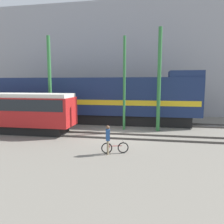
{
  "coord_description": "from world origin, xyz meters",
  "views": [
    {
      "loc": [
        2.47,
        -16.87,
        4.14
      ],
      "look_at": [
        -0.64,
        0.46,
        1.8
      ],
      "focal_mm": 35.0,
      "sensor_mm": 36.0,
      "label": 1
    }
  ],
  "objects": [
    {
      "name": "utility_pole_left",
      "position": [
        -6.85,
        2.25,
        4.2
      ],
      "size": [
        0.31,
        0.31,
        8.4
      ],
      "color": "#2D7238",
      "rests_on": "ground"
    },
    {
      "name": "ground_plane",
      "position": [
        0.0,
        0.0,
        0.0
      ],
      "size": [
        120.0,
        120.0,
        0.0
      ],
      "primitive_type": "plane",
      "color": "slate"
    },
    {
      "name": "track_near",
      "position": [
        0.0,
        -0.54,
        0.07
      ],
      "size": [
        60.0,
        1.5,
        0.14
      ],
      "color": "#47423D",
      "rests_on": "ground"
    },
    {
      "name": "streetcar",
      "position": [
        -9.18,
        -0.54,
        1.89
      ],
      "size": [
        10.95,
        2.54,
        3.3
      ],
      "color": "black",
      "rests_on": "ground"
    },
    {
      "name": "person",
      "position": [
        0.05,
        -4.76,
        1.05
      ],
      "size": [
        0.31,
        0.41,
        1.72
      ],
      "color": "#8C7A5B",
      "rests_on": "ground"
    },
    {
      "name": "bicycle",
      "position": [
        0.43,
        -4.5,
        0.33
      ],
      "size": [
        1.59,
        0.59,
        0.72
      ],
      "color": "black",
      "rests_on": "ground"
    },
    {
      "name": "building_backdrop",
      "position": [
        0.0,
        14.36,
        7.24
      ],
      "size": [
        46.51,
        6.0,
        14.47
      ],
      "color": "#99999E",
      "rests_on": "ground"
    },
    {
      "name": "utility_pole_center",
      "position": [
        0.13,
        2.25,
        4.07
      ],
      "size": [
        0.23,
        0.23,
        8.14
      ],
      "color": "#2D7238",
      "rests_on": "ground"
    },
    {
      "name": "utility_pole_right",
      "position": [
        3.1,
        2.25,
        4.37
      ],
      "size": [
        0.31,
        0.31,
        8.74
      ],
      "color": "#2D7238",
      "rests_on": "ground"
    },
    {
      "name": "track_far",
      "position": [
        0.0,
        5.03,
        0.07
      ],
      "size": [
        60.0,
        1.51,
        0.14
      ],
      "color": "#47423D",
      "rests_on": "ground"
    },
    {
      "name": "freight_locomotive",
      "position": [
        -3.71,
        5.03,
        2.45
      ],
      "size": [
        21.96,
        3.04,
        5.27
      ],
      "color": "black",
      "rests_on": "ground"
    }
  ]
}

